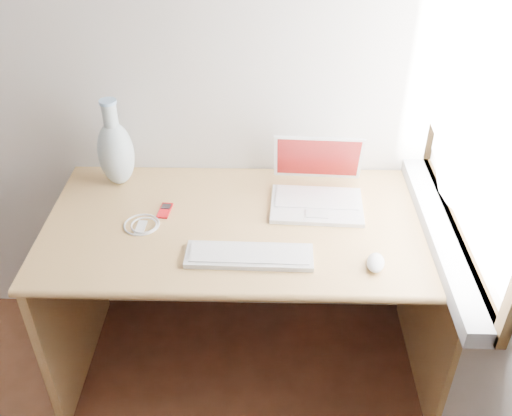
{
  "coord_description": "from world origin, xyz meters",
  "views": [
    {
      "loc": [
        1.09,
        -0.25,
        1.99
      ],
      "look_at": [
        1.06,
        1.35,
        0.85
      ],
      "focal_mm": 40.0,
      "sensor_mm": 36.0,
      "label": 1
    }
  ],
  "objects_px": {
    "external_keyboard": "(249,256)",
    "desk": "(250,254)",
    "vase": "(116,151)",
    "laptop": "(317,189)"
  },
  "relations": [
    {
      "from": "external_keyboard",
      "to": "desk",
      "type": "bearing_deg",
      "value": 92.68
    },
    {
      "from": "desk",
      "to": "external_keyboard",
      "type": "xyz_separation_m",
      "value": [
        0.01,
        -0.29,
        0.23
      ]
    },
    {
      "from": "vase",
      "to": "desk",
      "type": "bearing_deg",
      "value": -17.37
    },
    {
      "from": "desk",
      "to": "external_keyboard",
      "type": "height_order",
      "value": "external_keyboard"
    },
    {
      "from": "desk",
      "to": "external_keyboard",
      "type": "relative_size",
      "value": 3.46
    },
    {
      "from": "desk",
      "to": "laptop",
      "type": "relative_size",
      "value": 4.19
    },
    {
      "from": "desk",
      "to": "laptop",
      "type": "height_order",
      "value": "laptop"
    },
    {
      "from": "desk",
      "to": "vase",
      "type": "xyz_separation_m",
      "value": [
        -0.52,
        0.16,
        0.37
      ]
    },
    {
      "from": "laptop",
      "to": "external_keyboard",
      "type": "bearing_deg",
      "value": -122.23
    },
    {
      "from": "vase",
      "to": "laptop",
      "type": "bearing_deg",
      "value": -8.06
    }
  ]
}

